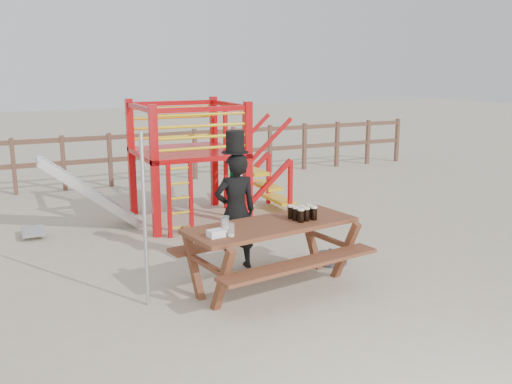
% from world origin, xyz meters
% --- Properties ---
extents(ground, '(60.00, 60.00, 0.00)m').
position_xyz_m(ground, '(0.00, 0.00, 0.00)').
color(ground, '#B6AA8E').
rests_on(ground, ground).
extents(back_fence, '(15.09, 0.09, 1.20)m').
position_xyz_m(back_fence, '(0.00, 7.00, 0.74)').
color(back_fence, brown).
rests_on(back_fence, ground).
extents(playground_fort, '(4.71, 1.84, 2.10)m').
position_xyz_m(playground_fort, '(0.12, 3.58, 1.07)').
color(playground_fort, red).
rests_on(playground_fort, ground).
extents(picnic_table, '(2.32, 1.78, 0.82)m').
position_xyz_m(picnic_table, '(0.11, 0.14, 0.52)').
color(picnic_table, brown).
rests_on(picnic_table, ground).
extents(man_with_hat, '(0.60, 0.41, 1.86)m').
position_xyz_m(man_with_hat, '(-0.02, 0.96, 0.83)').
color(man_with_hat, black).
rests_on(man_with_hat, ground).
extents(metal_pole, '(0.04, 0.04, 2.01)m').
position_xyz_m(metal_pole, '(-1.41, 0.25, 1.00)').
color(metal_pole, '#B2B2B7').
rests_on(metal_pole, ground).
extents(parasol_base, '(0.47, 0.47, 0.20)m').
position_xyz_m(parasol_base, '(1.26, 0.59, 0.06)').
color(parasol_base, '#3C3C41').
rests_on(parasol_base, ground).
extents(paper_bag, '(0.20, 0.16, 0.08)m').
position_xyz_m(paper_bag, '(-0.70, -0.10, 0.86)').
color(paper_bag, white).
rests_on(paper_bag, picnic_table).
extents(stout_pints, '(0.31, 0.29, 0.17)m').
position_xyz_m(stout_pints, '(0.53, 0.12, 0.91)').
color(stout_pints, black).
rests_on(stout_pints, picnic_table).
extents(empty_glasses, '(0.15, 0.39, 0.15)m').
position_xyz_m(empty_glasses, '(-0.52, 0.02, 0.89)').
color(empty_glasses, silver).
rests_on(empty_glasses, picnic_table).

